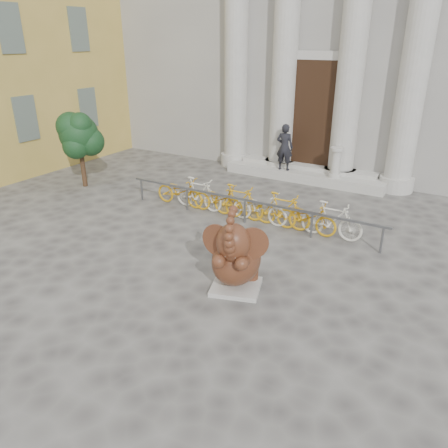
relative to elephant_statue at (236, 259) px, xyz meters
The scene contains 8 objects.
ground 2.13m from the elephant_statue, 140.70° to the right, with size 80.00×80.00×0.00m, color #474442.
classical_building 14.72m from the elephant_statue, 96.47° to the left, with size 22.00×10.70×12.00m.
entrance_steps 8.30m from the elephant_statue, 100.78° to the left, with size 6.00×1.20×0.36m, color #A8A59E.
elephant_statue is the anchor object (origin of this frame).
bike_rack 3.89m from the elephant_statue, 113.56° to the left, with size 8.00×0.53×1.00m.
tree 8.79m from the elephant_statue, 157.17° to the left, with size 1.52×1.38×2.63m.
pedestrian 8.12m from the elephant_statue, 106.25° to the left, with size 0.62×0.41×1.70m, color black.
balustrade_post 7.84m from the elephant_statue, 92.47° to the left, with size 0.43×0.43×1.06m.
Camera 1 is at (5.36, -5.72, 4.94)m, focal length 35.00 mm.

